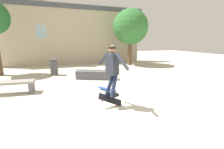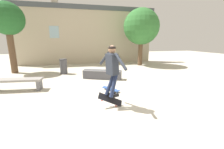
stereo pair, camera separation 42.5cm
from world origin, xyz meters
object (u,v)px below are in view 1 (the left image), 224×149
Objects in this scene: skateboard_flipping at (110,100)px; skate_ledge at (95,75)px; skater at (112,67)px; trash_bin at (54,67)px; skateboard_resting at (107,89)px; tree_right at (131,27)px; park_bench at (6,85)px.

skate_ledge is at bearing 85.39° from skateboard_flipping.
skater is (-0.33, -3.35, 0.99)m from skate_ledge.
trash_bin is at bearing 163.40° from skate_ledge.
skate_ledge is at bearing 63.43° from skater.
skater reaches higher than skateboard_resting.
skateboard_flipping reaches higher than skate_ledge.
skater reaches higher than trash_bin.
skate_ledge is (-3.71, -3.54, -2.70)m from tree_right.
skater is 1.86m from skateboard_resting.
park_bench is 2.55× the size of skateboard_flipping.
trash_bin reaches higher than skateboard_resting.
skateboard_resting is at bearing -61.63° from trash_bin.
skate_ledge is 2.23× the size of trash_bin.
skateboard_resting is at bearing 77.78° from skateboard_flipping.
skateboard_flipping is (3.20, -2.33, -0.13)m from park_bench.
tree_right is 2.21× the size of park_bench.
trash_bin reaches higher than skate_ledge.
skateboard_flipping is (1.60, -5.04, -0.24)m from trash_bin.
tree_right is 4.89× the size of trash_bin.
skater is (-4.04, -6.90, -1.71)m from tree_right.
park_bench reaches higher than skateboard_resting.
skateboard_resting is at bearing -66.48° from skate_ledge.
park_bench is (-7.29, -4.55, -2.57)m from tree_right.
skate_ledge is at bearing -34.00° from skateboard_resting.
skateboard_flipping is 0.95× the size of skateboard_resting.
skate_ledge is 2.45× the size of skateboard_resting.
park_bench is at bearing 123.24° from skater.
skateboard_resting is (0.31, 1.44, -1.14)m from skater.
trash_bin reaches higher than park_bench.
tree_right reaches higher than park_bench.
trash_bin is at bearing 66.10° from park_bench.
skateboard_resting is (-3.73, -5.46, -2.85)m from tree_right.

